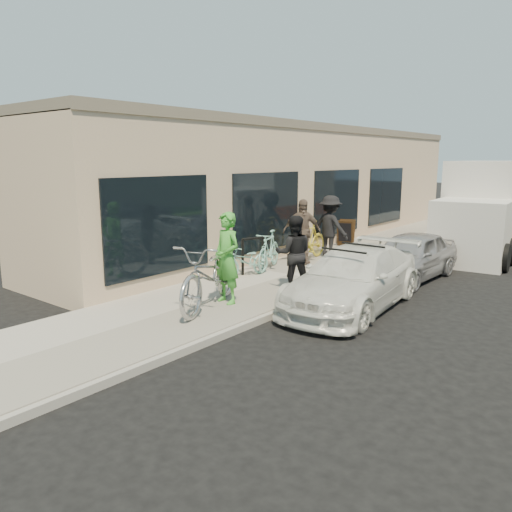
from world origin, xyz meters
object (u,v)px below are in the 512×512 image
Objects in this scene: bystander_b at (302,232)px; cruiser_bike_b at (246,261)px; sandwich_board at (346,233)px; cruiser_bike_a at (269,250)px; sedan_silver at (410,256)px; tandem_bike at (211,275)px; bystander_a at (330,227)px; bike_rack at (253,252)px; moving_truck at (487,212)px; sedan_white at (354,278)px; cruiser_bike_c at (308,241)px; woman_rider at (227,258)px; man_standing at (294,253)px.

cruiser_bike_b is at bearing -139.05° from bystander_b.
cruiser_bike_a is at bearing -104.73° from sandwich_board.
bystander_b reaches higher than sedan_silver.
bystander_a is at bearing 77.58° from tandem_bike.
tandem_bike is at bearing -66.58° from bike_rack.
bystander_b is at bearing -163.24° from sedan_silver.
tandem_bike reaches higher than cruiser_bike_b.
moving_truck is 5.69m from bystander_a.
bike_rack is 0.22× the size of sedan_white.
moving_truck is 6.47m from cruiser_bike_c.
tandem_bike is (1.40, -8.10, 0.22)m from sandwich_board.
tandem_bike is at bearing -107.42° from sedan_silver.
woman_rider reaches higher than sedan_silver.
bystander_a reaches higher than bystander_b.
woman_rider is at bearing -52.81° from cruiser_bike_b.
sedan_white is at bearing 132.76° from bystander_a.
cruiser_bike_a is at bearing 85.84° from bystander_a.
woman_rider is 1.72m from man_standing.
bystander_b is (-2.92, 2.45, 0.44)m from sedan_white.
man_standing is (-1.87, -8.57, -0.33)m from moving_truck.
sandwich_board is at bearing -110.81° from man_standing.
sedan_white is 3.20m from sedan_silver.
cruiser_bike_a is at bearing 90.11° from bike_rack.
sedan_white is 8.50m from moving_truck.
moving_truck reaches higher than sedan_silver.
cruiser_bike_a is (-3.23, 1.33, 0.04)m from sedan_white.
bystander_a is (0.35, 3.50, 0.53)m from cruiser_bike_b.
bike_rack is 1.95m from man_standing.
man_standing is 0.99× the size of cruiser_bike_a.
sedan_white is at bearing -41.90° from cruiser_bike_a.
sedan_silver is at bearing 38.97° from bike_rack.
sedan_silver is 1.93× the size of bystander_a.
sandwich_board is 0.20× the size of sedan_white.
sedan_white is at bearing 2.50° from cruiser_bike_b.
bike_rack is at bearing 93.45° from tandem_bike.
man_standing is (0.54, 2.11, 0.19)m from tandem_bike.
sandwich_board is at bearing -150.53° from moving_truck.
woman_rider is at bearing 104.64° from bystander_a.
woman_rider is 1.01× the size of bystander_a.
bystander_b is (0.19, -0.62, 0.35)m from cruiser_bike_c.
sandwich_board is at bearing -67.65° from bystander_a.
moving_truck is at bearing 17.30° from bystander_b.
cruiser_bike_c is (0.02, 2.81, 0.16)m from cruiser_bike_b.
cruiser_bike_b is 0.82× the size of cruiser_bike_c.
bystander_a reaches higher than cruiser_bike_b.
bike_rack is 0.43m from cruiser_bike_b.
tandem_bike is 4.77m from bystander_b.
cruiser_bike_a is at bearing 102.51° from cruiser_bike_b.
sedan_silver is at bearing 86.92° from sedan_white.
man_standing is (1.78, -0.75, 0.28)m from bike_rack.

